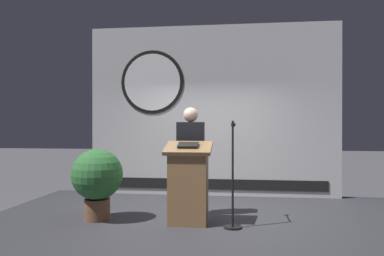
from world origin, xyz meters
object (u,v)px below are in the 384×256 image
Objects in this scene: potted_plant at (97,178)px; microphone_stand at (233,190)px; speaker_person at (191,160)px; podium at (188,184)px.

microphone_stand is at bearing -3.82° from potted_plant.
microphone_stand is 1.93m from potted_plant.
speaker_person is at bearing 138.06° from microphone_stand.
potted_plant is (-1.93, 0.13, 0.11)m from microphone_stand.
speaker_person reaches higher than podium.
potted_plant is at bearing 178.49° from podium.
podium is at bearing -1.51° from potted_plant.
microphone_stand is (0.61, -0.09, -0.05)m from podium.
potted_plant is at bearing -160.92° from speaker_person.
potted_plant is at bearing 176.18° from microphone_stand.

